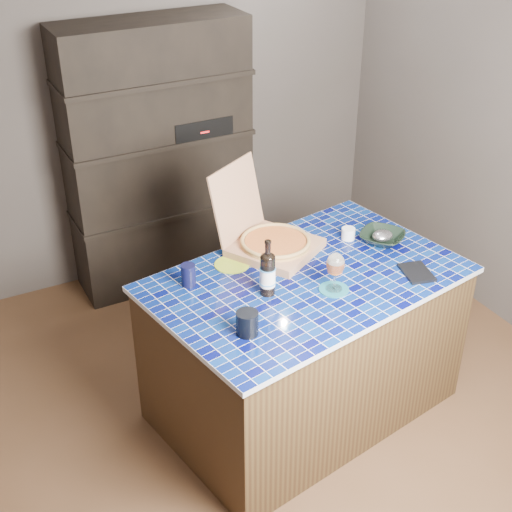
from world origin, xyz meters
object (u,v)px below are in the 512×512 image
wine_glass (335,265)px  dvd_case (417,272)px  pizza_box (271,240)px  bowl (382,237)px  kitchen_island (304,344)px  mead_bottle (268,273)px

wine_glass → dvd_case: wine_glass is taller
pizza_box → bowl: size_ratio=2.67×
kitchen_island → wine_glass: wine_glass is taller
pizza_box → bowl: (0.57, -0.20, -0.03)m
pizza_box → mead_bottle: pizza_box is taller
wine_glass → bowl: 0.57m
dvd_case → bowl: bearing=97.5°
mead_bottle → dvd_case: bearing=-14.6°
pizza_box → kitchen_island: bearing=-113.9°
mead_bottle → bowl: size_ratio=1.25×
pizza_box → dvd_case: bearing=-75.5°
kitchen_island → pizza_box: pizza_box is taller
kitchen_island → mead_bottle: 0.59m
bowl → dvd_case: bearing=-96.5°
dvd_case → bowl: size_ratio=0.81×
kitchen_island → dvd_case: size_ratio=9.02×
mead_bottle → dvd_case: size_ratio=1.55×
wine_glass → dvd_case: size_ratio=1.06×
kitchen_island → mead_bottle: size_ratio=5.81×
dvd_case → wine_glass: bearing=-174.8°
bowl → mead_bottle: bearing=-169.3°
kitchen_island → dvd_case: 0.70m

